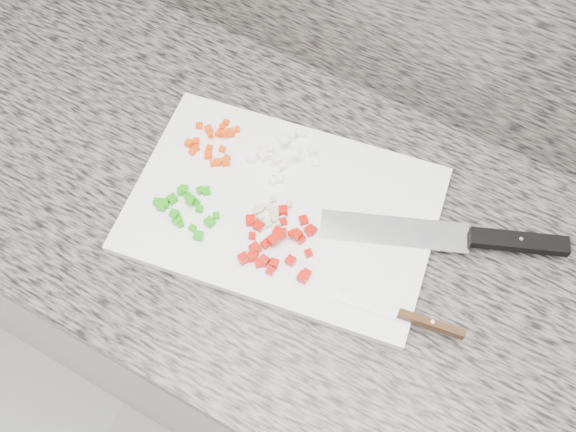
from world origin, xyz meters
name	(u,v)px	position (x,y,z in m)	size (l,w,h in m)	color
cabinet	(328,336)	(0.00, 1.44, 0.43)	(3.92, 0.62, 0.86)	silver
countertop	(344,250)	(0.00, 1.44, 0.88)	(3.96, 0.64, 0.04)	#615B55
cutting_board	(283,209)	(-0.11, 1.44, 0.91)	(0.47, 0.32, 0.02)	white
carrot_pile	(214,143)	(-0.27, 1.49, 0.92)	(0.09, 0.09, 0.02)	#FB4305
onion_pile	(282,154)	(-0.16, 1.52, 0.92)	(0.11, 0.12, 0.02)	white
green_pepper_pile	(184,207)	(-0.24, 1.37, 0.92)	(0.11, 0.09, 0.02)	#1E9B0E
red_pepper_pile	(277,244)	(-0.09, 1.38, 0.92)	(0.13, 0.12, 0.02)	#C30E02
garlic_pile	(270,212)	(-0.12, 1.42, 0.92)	(0.06, 0.06, 0.01)	beige
chef_knife	(476,238)	(0.17, 1.54, 0.92)	(0.36, 0.18, 0.02)	silver
paring_knife	(414,319)	(0.14, 1.37, 0.92)	(0.19, 0.05, 0.02)	silver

